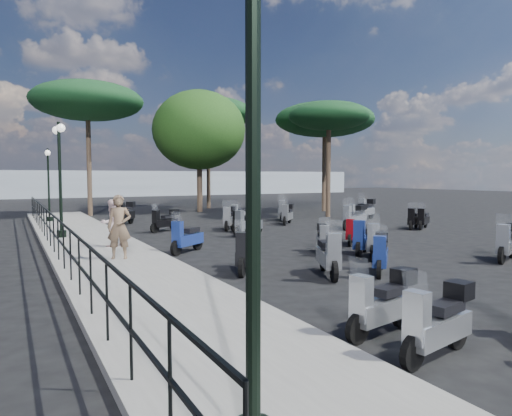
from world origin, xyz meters
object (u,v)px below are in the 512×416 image
scooter_29 (366,209)px  pine_3 (329,117)px  scooter_14 (362,239)px  scooter_27 (414,220)px  lamp_post_2 (48,180)px  scooter_16 (248,224)px  scooter_8 (375,242)px  scooter_21 (356,216)px  scooter_5 (126,214)px  scooter_1 (248,252)px  scooter_7 (381,254)px  scooter_4 (165,221)px  pine_0 (208,114)px  scooter_0 (382,304)px  scooter_2 (329,256)px  scooter_30 (165,221)px  scooter_28 (353,218)px  scooter_17 (238,214)px  scooter_19 (508,243)px  pine_2 (87,101)px  scooter_9 (323,239)px  scooter_15 (352,233)px  lamp_post_0 (253,138)px  lamp_post_1 (60,172)px  scooter_11 (243,222)px  scooter_22 (287,215)px  scooter_10 (230,218)px  scooter_3 (186,238)px  broadleaf_tree (199,130)px  pine_1 (325,120)px  scooter_31 (423,220)px  scooter_23 (281,212)px  woman (119,227)px  scooter_32 (437,324)px

scooter_29 → pine_3: pine_3 is taller
scooter_14 → scooter_27: bearing=-97.4°
lamp_post_2 → scooter_16: bearing=-49.2°
scooter_16 → scooter_29: (8.90, 2.99, 0.10)m
scooter_8 → scooter_21: (4.76, 6.32, 0.07)m
scooter_5 → scooter_8: size_ratio=1.17×
scooter_1 → scooter_7: bearing=-172.8°
scooter_4 → pine_0: 15.72m
scooter_0 → scooter_2: (1.78, 3.60, 0.02)m
scooter_2 → scooter_30: 10.38m
scooter_28 → scooter_4: bearing=45.0°
scooter_21 → scooter_30: bearing=47.9°
scooter_7 → scooter_17: bearing=-54.5°
scooter_19 → pine_2: bearing=0.8°
scooter_9 → scooter_15: scooter_15 is taller
lamp_post_0 → scooter_0: (3.19, 1.88, -2.20)m
lamp_post_1 → scooter_11: 7.51m
scooter_22 → scooter_30: bearing=45.0°
lamp_post_1 → scooter_10: 7.22m
scooter_1 → scooter_14: (4.09, 0.43, -0.02)m
scooter_3 → scooter_14: bearing=-159.8°
scooter_0 → scooter_27: scooter_0 is taller
broadleaf_tree → pine_1: 8.44m
pine_3 → scooter_5: bearing=174.5°
scooter_31 → scooter_29: bearing=-40.6°
scooter_23 → scooter_10: bearing=61.3°
scooter_19 → lamp_post_1: bearing=25.9°
scooter_15 → scooter_31: size_ratio=0.86×
lamp_post_1 → scooter_28: bearing=-14.3°
lamp_post_2 → scooter_31: (14.61, -10.41, -1.77)m
scooter_22 → scooter_27: scooter_22 is taller
scooter_29 → pine_0: pine_0 is taller
scooter_16 → scooter_21: 5.75m
scooter_10 → scooter_11: bearing=143.7°
woman → pine_0: bearing=81.5°
pine_0 → scooter_16: bearing=-107.1°
scooter_10 → scooter_5: bearing=-12.4°
scooter_16 → scooter_17: size_ratio=1.28×
lamp_post_0 → scooter_32: (3.19, 0.88, -2.20)m
scooter_4 → lamp_post_2: bearing=10.5°
scooter_5 → scooter_29: (12.23, -3.49, 0.00)m
lamp_post_2 → scooter_5: size_ratio=2.23×
scooter_22 → lamp_post_2: bearing=15.2°
scooter_19 → scooter_21: (1.80, 8.41, 0.02)m
scooter_15 → pine_0: (2.57, 19.12, 6.55)m
pine_0 → scooter_3: bearing=-114.6°
scooter_3 → scooter_5: bearing=-37.5°
scooter_22 → scooter_29: 5.12m
lamp_post_2 → scooter_5: bearing=-31.3°
scooter_0 → scooter_11: bearing=-29.1°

